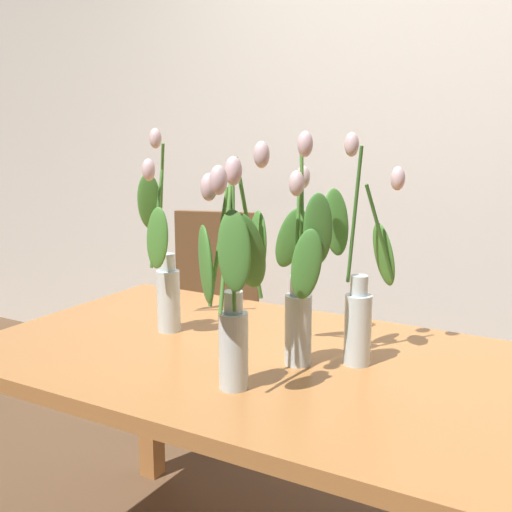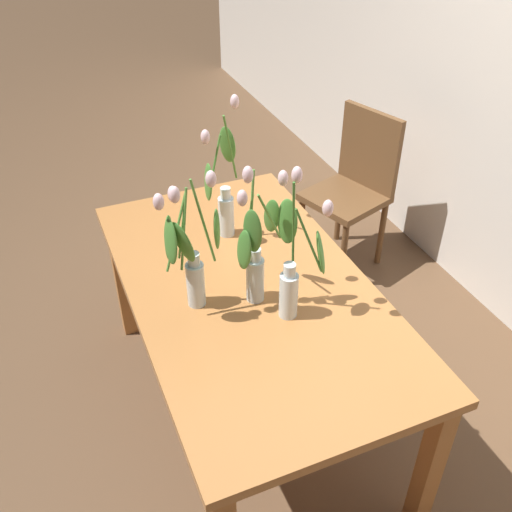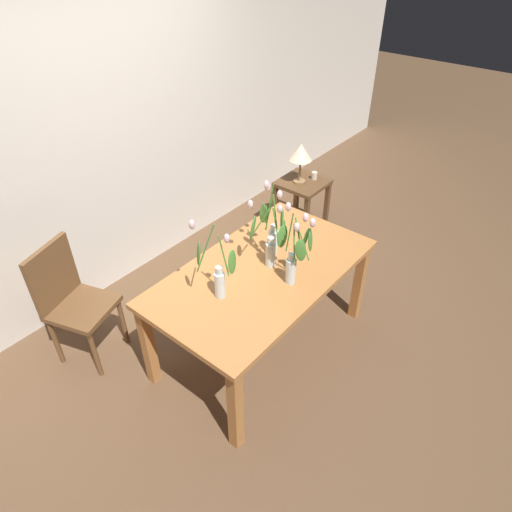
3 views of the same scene
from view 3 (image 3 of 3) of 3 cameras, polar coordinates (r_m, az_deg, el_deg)
name	(u,v)px [view 3 (image 3 of 3)]	position (r m, az deg, el deg)	size (l,w,h in m)	color
ground_plane	(262,344)	(3.61, 0.69, -10.92)	(18.00, 18.00, 0.00)	brown
room_wall_rear	(106,129)	(3.82, -18.22, 14.88)	(9.00, 0.10, 2.70)	silver
dining_table	(262,280)	(3.16, 0.78, -3.04)	(1.60, 0.90, 0.74)	#B7753D
tulip_vase_0	(218,274)	(2.78, -4.77, -2.26)	(0.21, 0.20, 0.58)	silver
tulip_vase_1	(295,254)	(2.87, 4.91, 0.28)	(0.17, 0.24, 0.56)	silver
tulip_vase_2	(271,240)	(3.02, 1.90, 1.99)	(0.23, 0.23, 0.58)	silver
tulip_vase_3	(271,230)	(3.16, 1.84, 3.22)	(0.19, 0.17, 0.58)	silver
dining_chair	(71,298)	(3.46, -22.09, -4.82)	(0.51, 0.51, 0.93)	brown
side_table	(302,192)	(4.65, 5.77, 7.99)	(0.44, 0.44, 0.55)	brown
table_lamp	(301,153)	(4.44, 5.62, 12.67)	(0.22, 0.22, 0.40)	olive
pillar_candle	(314,176)	(4.63, 7.29, 9.93)	(0.06, 0.06, 0.07)	beige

